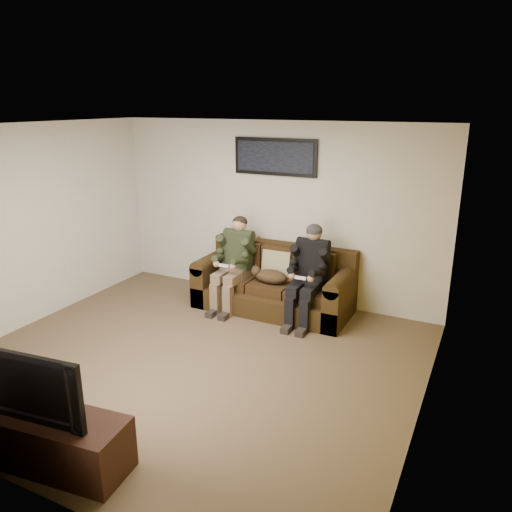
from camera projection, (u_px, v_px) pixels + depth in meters
The scene contains 16 objects.
floor at pixel (193, 360), 5.73m from camera, with size 5.00×5.00×0.00m, color brown.
ceiling at pixel (183, 127), 4.96m from camera, with size 5.00×5.00×0.00m, color silver.
wall_back at pixel (274, 212), 7.28m from camera, with size 5.00×5.00×0.00m, color beige.
wall_front at pixel (6, 337), 3.42m from camera, with size 5.00×5.00×0.00m, color beige.
wall_left at pixel (25, 227), 6.40m from camera, with size 4.50×4.50×0.00m, color beige.
wall_right at pixel (432, 289), 4.30m from camera, with size 4.50×4.50×0.00m, color beige.
accent_wall_right at pixel (431, 289), 4.30m from camera, with size 4.50×4.50×0.00m, color #B39511.
sofa at pixel (275, 285), 7.11m from camera, with size 2.18×0.94×0.89m.
throw_pillow at pixel (277, 265), 7.05m from camera, with size 0.42×0.12×0.40m, color tan.
throw_blanket at pixel (243, 238), 7.46m from camera, with size 0.45×0.22×0.08m, color gray.
person_left at pixel (234, 258), 7.07m from camera, with size 0.51×0.87×1.29m.
person_right at pixel (309, 268), 6.60m from camera, with size 0.51×0.86×1.30m.
cat at pixel (270, 276), 6.89m from camera, with size 0.66×0.26×0.24m.
framed_poster at pixel (275, 157), 7.00m from camera, with size 1.25×0.05×0.52m.
tv_stand at pixel (45, 438), 4.06m from camera, with size 1.44×0.46×0.45m, color #321A10.
television at pixel (37, 382), 3.90m from camera, with size 1.02×0.13×0.59m, color black.
Camera 1 is at (2.91, -4.28, 2.84)m, focal length 35.00 mm.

